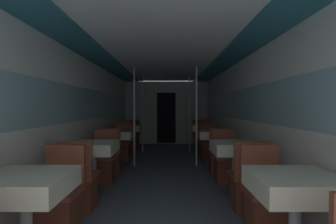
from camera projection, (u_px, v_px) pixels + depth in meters
wall_left at (90, 116)px, 5.04m from camera, size 0.05×10.09×2.15m
wall_right at (239, 116)px, 5.04m from camera, size 0.05×10.09×2.15m
ceiling_panel at (165, 59)px, 5.02m from camera, size 2.89×10.09×0.07m
bulkhead_far at (166, 113)px, 9.03m from camera, size 2.83×0.09×2.15m
dining_table_left_0 at (25, 189)px, 2.02m from camera, size 0.65×0.65×0.76m
chair_left_far_0 at (58, 206)px, 2.63m from camera, size 0.41×0.41×0.88m
dining_table_left_1 at (93, 150)px, 3.84m from camera, size 0.65×0.65×0.76m
chair_left_near_1 at (79, 188)px, 3.24m from camera, size 0.41×0.41×0.88m
chair_left_far_1 at (103, 166)px, 4.46m from camera, size 0.41×0.41×0.88m
dining_table_left_2 at (117, 136)px, 5.67m from camera, size 0.65×0.65×0.76m
chair_left_near_2 at (111, 158)px, 5.07m from camera, size 0.41×0.41×0.88m
chair_left_far_2 at (122, 148)px, 6.29m from camera, size 0.41×0.41×0.88m
support_pole_left_2 at (134, 116)px, 5.66m from camera, size 0.04×0.04×2.15m
dining_table_left_3 at (129, 129)px, 7.50m from camera, size 0.65×0.65×0.76m
chair_left_near_3 at (126, 145)px, 6.90m from camera, size 0.41×0.41×0.88m
chair_left_far_3 at (132, 139)px, 8.11m from camera, size 0.41×0.41×0.88m
support_pole_left_3 at (142, 114)px, 7.49m from camera, size 0.04×0.04×2.15m
dining_table_right_0 at (295, 189)px, 2.02m from camera, size 0.65×0.65×0.76m
chair_right_far_0 at (265, 206)px, 2.64m from camera, size 0.41×0.41×0.88m
dining_table_right_1 at (234, 150)px, 3.85m from camera, size 0.65×0.65×0.76m
chair_right_near_1 at (247, 187)px, 3.25m from camera, size 0.41×0.41×0.88m
chair_right_far_1 at (225, 165)px, 4.46m from camera, size 0.41×0.41×0.88m
dining_table_right_2 at (213, 136)px, 5.68m from camera, size 0.65×0.65×0.76m
chair_right_near_2 at (218, 158)px, 5.08m from camera, size 0.41×0.41×0.88m
chair_right_far_2 at (208, 148)px, 6.29m from camera, size 0.41×0.41×0.88m
support_pole_right_2 at (196, 116)px, 5.67m from camera, size 0.04×0.04×2.15m
dining_table_right_3 at (202, 129)px, 7.50m from camera, size 0.65×0.65×0.76m
chair_right_near_3 at (205, 145)px, 6.90m from camera, size 0.41×0.41×0.88m
chair_right_far_3 at (199, 139)px, 8.12m from camera, size 0.41×0.41×0.88m
support_pole_right_3 at (189, 114)px, 7.49m from camera, size 0.04×0.04×2.15m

